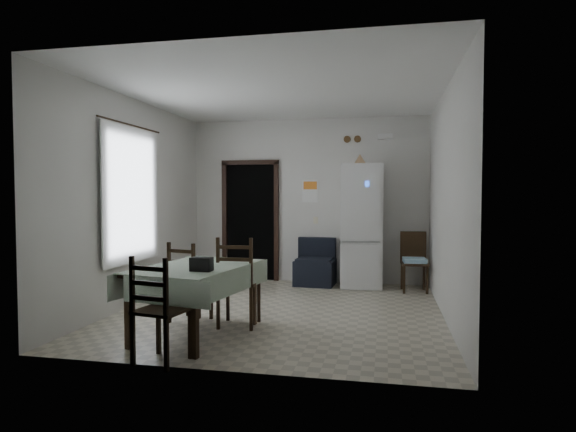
# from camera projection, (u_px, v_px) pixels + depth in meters

# --- Properties ---
(ground) EXTENTS (4.50, 4.50, 0.00)m
(ground) POSITION_uv_depth(u_px,v_px,m) (281.00, 311.00, 6.43)
(ground) COLOR #B9B097
(ground) RESTS_ON ground
(ceiling) EXTENTS (4.20, 4.50, 0.02)m
(ceiling) POSITION_uv_depth(u_px,v_px,m) (280.00, 92.00, 6.31)
(ceiling) COLOR white
(ceiling) RESTS_ON ground
(wall_back) EXTENTS (4.20, 0.02, 2.90)m
(wall_back) POSITION_uv_depth(u_px,v_px,m) (308.00, 201.00, 8.57)
(wall_back) COLOR silver
(wall_back) RESTS_ON ground
(wall_front) EXTENTS (4.20, 0.02, 2.90)m
(wall_front) POSITION_uv_depth(u_px,v_px,m) (225.00, 207.00, 4.17)
(wall_front) COLOR silver
(wall_front) RESTS_ON ground
(wall_left) EXTENTS (0.02, 4.50, 2.90)m
(wall_left) POSITION_uv_depth(u_px,v_px,m) (135.00, 202.00, 6.79)
(wall_left) COLOR silver
(wall_left) RESTS_ON ground
(wall_right) EXTENTS (0.02, 4.50, 2.90)m
(wall_right) POSITION_uv_depth(u_px,v_px,m) (446.00, 203.00, 5.95)
(wall_right) COLOR silver
(wall_right) RESTS_ON ground
(doorway) EXTENTS (1.06, 0.52, 2.22)m
(doorway) POSITION_uv_depth(u_px,v_px,m) (254.00, 221.00, 9.00)
(doorway) COLOR black
(doorway) RESTS_ON ground
(window_recess) EXTENTS (0.10, 1.20, 1.60)m
(window_recess) POSITION_uv_depth(u_px,v_px,m) (125.00, 195.00, 6.60)
(window_recess) COLOR silver
(window_recess) RESTS_ON ground
(curtain) EXTENTS (0.02, 1.45, 1.85)m
(curtain) POSITION_uv_depth(u_px,v_px,m) (132.00, 195.00, 6.58)
(curtain) COLOR white
(curtain) RESTS_ON ground
(curtain_rod) EXTENTS (0.02, 1.60, 0.02)m
(curtain_rod) POSITION_uv_depth(u_px,v_px,m) (132.00, 125.00, 6.53)
(curtain_rod) COLOR black
(curtain_rod) RESTS_ON ground
(calendar) EXTENTS (0.28, 0.02, 0.40)m
(calendar) POSITION_uv_depth(u_px,v_px,m) (310.00, 191.00, 8.54)
(calendar) COLOR white
(calendar) RESTS_ON ground
(calendar_image) EXTENTS (0.24, 0.01, 0.14)m
(calendar_image) POSITION_uv_depth(u_px,v_px,m) (310.00, 185.00, 8.53)
(calendar_image) COLOR orange
(calendar_image) RESTS_ON ground
(light_switch) EXTENTS (0.08, 0.02, 0.12)m
(light_switch) POSITION_uv_depth(u_px,v_px,m) (316.00, 220.00, 8.55)
(light_switch) COLOR beige
(light_switch) RESTS_ON ground
(vent_left) EXTENTS (0.12, 0.03, 0.12)m
(vent_left) POSITION_uv_depth(u_px,v_px,m) (347.00, 139.00, 8.37)
(vent_left) COLOR #523A20
(vent_left) RESTS_ON ground
(vent_right) EXTENTS (0.12, 0.03, 0.12)m
(vent_right) POSITION_uv_depth(u_px,v_px,m) (358.00, 139.00, 8.34)
(vent_right) COLOR #523A20
(vent_right) RESTS_ON ground
(emergency_light) EXTENTS (0.25, 0.07, 0.09)m
(emergency_light) POSITION_uv_depth(u_px,v_px,m) (385.00, 136.00, 8.22)
(emergency_light) COLOR white
(emergency_light) RESTS_ON ground
(fridge) EXTENTS (0.74, 0.74, 2.06)m
(fridge) POSITION_uv_depth(u_px,v_px,m) (361.00, 226.00, 8.09)
(fridge) COLOR silver
(fridge) RESTS_ON ground
(tan_cone) EXTENTS (0.22, 0.22, 0.18)m
(tan_cone) POSITION_uv_depth(u_px,v_px,m) (360.00, 159.00, 8.08)
(tan_cone) COLOR tan
(tan_cone) RESTS_ON fridge
(navy_seat) EXTENTS (0.70, 0.68, 0.80)m
(navy_seat) POSITION_uv_depth(u_px,v_px,m) (315.00, 262.00, 8.27)
(navy_seat) COLOR black
(navy_seat) RESTS_ON ground
(corner_chair) EXTENTS (0.44, 0.44, 0.95)m
(corner_chair) POSITION_uv_depth(u_px,v_px,m) (414.00, 262.00, 7.69)
(corner_chair) COLOR black
(corner_chair) RESTS_ON ground
(dining_table) EXTENTS (1.22, 1.63, 0.78)m
(dining_table) POSITION_uv_depth(u_px,v_px,m) (196.00, 301.00, 5.28)
(dining_table) COLOR #9BAE95
(dining_table) RESTS_ON ground
(black_bag) EXTENTS (0.22, 0.14, 0.14)m
(black_bag) POSITION_uv_depth(u_px,v_px,m) (202.00, 264.00, 4.90)
(black_bag) COLOR black
(black_bag) RESTS_ON dining_table
(dining_chair_far_left) EXTENTS (0.51, 0.51, 0.98)m
(dining_chair_far_left) POSITION_uv_depth(u_px,v_px,m) (190.00, 281.00, 5.91)
(dining_chair_far_left) COLOR black
(dining_chair_far_left) RESTS_ON ground
(dining_chair_far_right) EXTENTS (0.47, 0.47, 1.06)m
(dining_chair_far_right) POSITION_uv_depth(u_px,v_px,m) (239.00, 281.00, 5.69)
(dining_chair_far_right) COLOR black
(dining_chair_far_right) RESTS_ON ground
(dining_chair_near_head) EXTENTS (0.50, 0.50, 1.00)m
(dining_chair_near_head) POSITION_uv_depth(u_px,v_px,m) (162.00, 309.00, 4.44)
(dining_chair_near_head) COLOR black
(dining_chair_near_head) RESTS_ON ground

